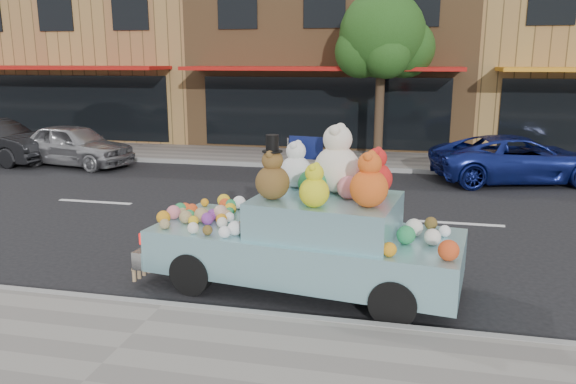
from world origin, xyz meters
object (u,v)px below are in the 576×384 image
(car_silver, at_px, (74,145))
(car_blue, at_px, (518,159))
(street_tree, at_px, (383,42))
(art_car, at_px, (308,232))

(car_silver, height_order, car_blue, car_silver)
(street_tree, xyz_separation_m, car_silver, (-9.04, -2.60, -3.05))
(art_car, bearing_deg, street_tree, 95.72)
(street_tree, xyz_separation_m, art_car, (-0.36, -10.32, -2.87))
(car_blue, bearing_deg, street_tree, 44.81)
(street_tree, distance_m, car_blue, 5.33)
(car_blue, distance_m, art_car, 9.15)
(car_blue, bearing_deg, car_silver, 76.61)
(street_tree, height_order, car_blue, street_tree)
(street_tree, relative_size, art_car, 1.12)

